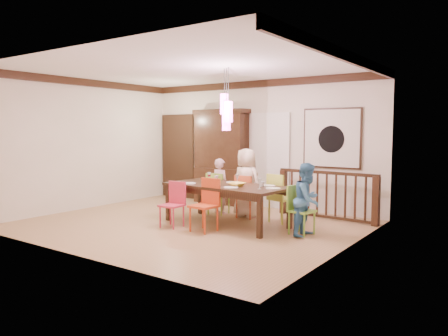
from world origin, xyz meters
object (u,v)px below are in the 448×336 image
Objects in this scene: person_far_left at (220,186)px; person_end_right at (308,200)px; chair_far_left at (219,190)px; chair_end_right at (302,207)px; dining_table at (226,189)px; balustrade at (326,194)px; china_hutch at (221,156)px; person_far_mid at (246,183)px.

person_end_right is (2.35, -0.77, 0.03)m from person_far_left.
chair_far_left is 2.32m from chair_end_right.
dining_table is 1.05m from chair_far_left.
person_end_right is at bearing 7.05° from dining_table.
balustrade is 1.81× the size of person_far_left.
chair_end_right is at bearing -79.43° from balustrade.
balustrade is (2.82, -0.35, -0.63)m from china_hutch.
chair_end_right is at bearing 157.24° from chair_far_left.
person_far_mid is (1.39, -1.07, -0.44)m from china_hutch.
china_hutch reaches higher than chair_far_left.
person_far_mid is (-1.43, -0.72, 0.20)m from balustrade.
balustrade is (1.35, 1.55, -0.18)m from dining_table.
chair_end_right is 0.68× the size of person_end_right.
person_far_left reaches higher than chair_end_right.
chair_far_left is 0.39× the size of china_hutch.
china_hutch is at bearing 177.43° from balustrade.
chair_far_left is at bearing 74.56° from person_end_right.
person_far_left is at bearing -88.71° from chair_far_left.
chair_far_left is 2.21m from balustrade.
china_hutch is (-2.97, 1.81, 0.66)m from chair_end_right.
person_end_right is at bearing -95.39° from chair_end_right.
dining_table is at bearing 101.68° from chair_end_right.
person_end_right is (1.62, 0.05, -0.06)m from dining_table.
person_end_right is (0.11, -0.03, 0.14)m from chair_end_right.
person_end_right reaches higher than chair_end_right.
china_hutch is 2.91m from balustrade.
balustrade is at bearing -145.77° from person_far_mid.
dining_table is 0.83m from person_far_mid.
person_far_mid reaches higher than person_far_left.
chair_end_right is 2.35m from person_far_left.
chair_far_left is at bearing -56.76° from china_hutch.
china_hutch is 1.84× the size of person_end_right.
china_hutch is (-0.75, 1.15, 0.63)m from chair_far_left.
china_hutch reaches higher than person_far_left.
china_hutch is 1.80m from person_far_mid.
china_hutch is at bearing 133.13° from dining_table.
china_hutch is at bearing -47.87° from person_far_left.
china_hutch is 3.63m from person_end_right.
chair_end_right is at bearing 77.08° from person_end_right.
person_far_left is (-0.01, 0.07, 0.08)m from chair_far_left.
dining_table is 1.75× the size of person_far_mid.
dining_table is 1.09× the size of china_hutch.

